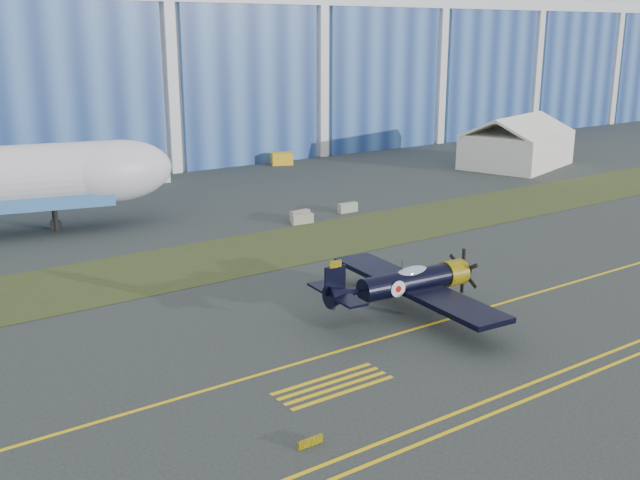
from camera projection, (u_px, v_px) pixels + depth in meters
ground at (472, 276)px, 52.69m from camera, size 260.00×260.00×0.00m
grass_median at (351, 234)px, 63.73m from camera, size 260.00×10.00×0.02m
hangar at (103, 44)px, 105.29m from camera, size 220.00×45.70×30.00m
taxiway_centreline at (528, 296)px, 48.75m from camera, size 200.00×0.20×0.02m
hold_short_ladder at (333, 385)px, 36.34m from camera, size 6.00×2.40×0.02m
guard_board_left at (310, 442)px, 31.00m from camera, size 1.20×0.15×0.35m
warbird at (406, 282)px, 44.87m from camera, size 12.91×15.16×4.24m
tent at (517, 141)px, 95.10m from camera, size 16.43×13.96×6.52m
shipping_container at (145, 172)px, 85.48m from camera, size 5.80×3.77×2.34m
tug at (282, 159)px, 96.86m from camera, size 3.11×2.54×1.57m
gse_box at (531, 134)px, 119.18m from camera, size 3.07×1.76×1.79m
barrier_a at (302, 219)px, 66.97m from camera, size 2.06×0.87×0.90m
barrier_b at (300, 215)px, 68.28m from camera, size 2.05×0.82×0.90m
barrier_c at (348, 208)px, 71.26m from camera, size 2.01×0.63×0.90m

